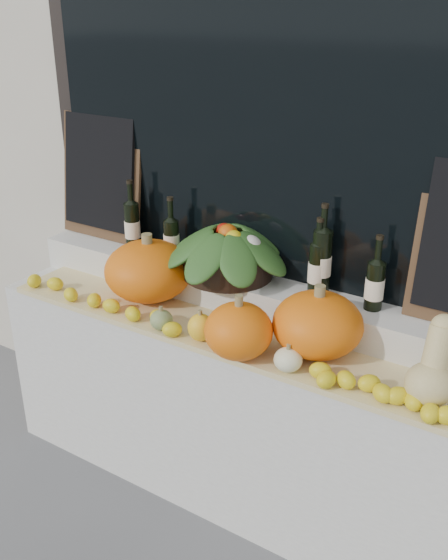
# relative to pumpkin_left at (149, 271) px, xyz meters

# --- Properties ---
(display_sill) EXTENTS (2.30, 0.55, 0.88)m
(display_sill) POSITION_rel_pumpkin_left_xyz_m (0.44, 0.03, -0.60)
(display_sill) COLOR silver
(display_sill) RESTS_ON ground
(rear_tier) EXTENTS (2.30, 0.25, 0.16)m
(rear_tier) POSITION_rel_pumpkin_left_xyz_m (0.44, 0.18, -0.08)
(rear_tier) COLOR silver
(rear_tier) RESTS_ON display_sill
(straw_bedding) EXTENTS (2.10, 0.32, 0.02)m
(straw_bedding) POSITION_rel_pumpkin_left_xyz_m (0.44, -0.10, -0.15)
(straw_bedding) COLOR tan
(straw_bedding) RESTS_ON display_sill
(pumpkin_left) EXTENTS (0.45, 0.45, 0.27)m
(pumpkin_left) POSITION_rel_pumpkin_left_xyz_m (0.00, 0.00, 0.00)
(pumpkin_left) COLOR orange
(pumpkin_left) RESTS_ON straw_bedding
(pumpkin_right) EXTENTS (0.43, 0.43, 0.25)m
(pumpkin_right) POSITION_rel_pumpkin_left_xyz_m (0.86, -0.04, -0.01)
(pumpkin_right) COLOR orange
(pumpkin_right) RESTS_ON straw_bedding
(pumpkin_center) EXTENTS (0.28, 0.28, 0.22)m
(pumpkin_center) POSITION_rel_pumpkin_left_xyz_m (0.61, -0.22, -0.03)
(pumpkin_center) COLOR orange
(pumpkin_center) RESTS_ON straw_bedding
(butternut_squash) EXTENTS (0.17, 0.22, 0.30)m
(butternut_squash) POSITION_rel_pumpkin_left_xyz_m (1.32, -0.12, -0.02)
(butternut_squash) COLOR #D3BD7C
(butternut_squash) RESTS_ON straw_bedding
(decorative_gourds) EXTENTS (0.69, 0.14, 0.14)m
(decorative_gourds) POSITION_rel_pumpkin_left_xyz_m (0.54, -0.21, -0.09)
(decorative_gourds) COLOR #315B1B
(decorative_gourds) RESTS_ON straw_bedding
(lemon_heap) EXTENTS (2.20, 0.16, 0.06)m
(lemon_heap) POSITION_rel_pumpkin_left_xyz_m (0.44, -0.21, -0.11)
(lemon_heap) COLOR yellow
(lemon_heap) RESTS_ON straw_bedding
(produce_bowl) EXTENTS (0.62, 0.62, 0.25)m
(produce_bowl) POSITION_rel_pumpkin_left_xyz_m (0.33, 0.16, 0.12)
(produce_bowl) COLOR black
(produce_bowl) RESTS_ON rear_tier
(wine_bottle_far_left) EXTENTS (0.08, 0.08, 0.35)m
(wine_bottle_far_left) POSITION_rel_pumpkin_left_xyz_m (-0.23, 0.17, 0.12)
(wine_bottle_far_left) COLOR black
(wine_bottle_far_left) RESTS_ON rear_tier
(wine_bottle_near_left) EXTENTS (0.08, 0.08, 0.31)m
(wine_bottle_near_left) POSITION_rel_pumpkin_left_xyz_m (0.01, 0.17, 0.10)
(wine_bottle_near_left) COLOR black
(wine_bottle_near_left) RESTS_ON rear_tier
(wine_bottle_tall) EXTENTS (0.08, 0.08, 0.39)m
(wine_bottle_tall) POSITION_rel_pumpkin_left_xyz_m (0.76, 0.20, 0.14)
(wine_bottle_tall) COLOR black
(wine_bottle_tall) RESTS_ON rear_tier
(wine_bottle_near_right) EXTENTS (0.08, 0.08, 0.34)m
(wine_bottle_near_right) POSITION_rel_pumpkin_left_xyz_m (0.75, 0.18, 0.12)
(wine_bottle_near_right) COLOR black
(wine_bottle_near_right) RESTS_ON rear_tier
(wine_bottle_far_right) EXTENTS (0.08, 0.08, 0.31)m
(wine_bottle_far_right) POSITION_rel_pumpkin_left_xyz_m (0.99, 0.19, 0.10)
(wine_bottle_far_right) COLOR black
(wine_bottle_far_right) RESTS_ON rear_tier
(chalkboard_left) EXTENTS (0.50, 0.11, 0.62)m
(chalkboard_left) POSITION_rel_pumpkin_left_xyz_m (-0.48, 0.24, 0.32)
(chalkboard_left) COLOR #4C331E
(chalkboard_left) RESTS_ON rear_tier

